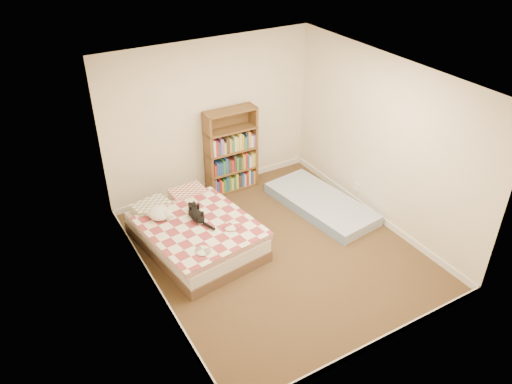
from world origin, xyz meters
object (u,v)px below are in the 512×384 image
black_cat (196,214)px  bed (195,232)px  bookshelf (231,160)px  floor_mattress (321,204)px  white_dog (160,213)px

black_cat → bed: bearing=-148.5°
bookshelf → black_cat: bearing=-134.8°
bookshelf → floor_mattress: bookshelf is taller
black_cat → white_dog: (-0.42, 0.24, 0.01)m
bed → bookshelf: bearing=36.1°
bookshelf → bed: bearing=-135.5°
white_dog → bookshelf: bearing=35.2°
bookshelf → black_cat: bookshelf is taller
bed → bookshelf: size_ratio=1.41×
bookshelf → white_dog: (-1.56, -0.88, -0.01)m
bed → black_cat: size_ratio=3.03×
bed → bookshelf: (1.18, 1.14, 0.31)m
bookshelf → black_cat: size_ratio=2.14×
floor_mattress → black_cat: black_cat is taller
bed → white_dog: (-0.38, 0.26, 0.30)m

